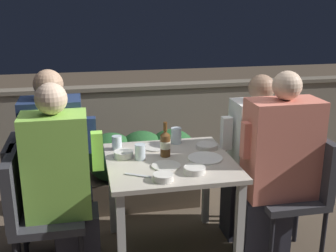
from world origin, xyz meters
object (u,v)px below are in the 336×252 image
(chair_left_far, at_px, (32,188))
(chair_right_near, at_px, (301,184))
(chair_left_near, at_px, (32,206))
(beer_bottle, at_px, (165,143))
(person_coral_top, at_px, (276,168))
(chair_right_far, at_px, (277,167))
(person_white_polo, at_px, (253,157))
(person_navy_jumper, at_px, (60,166))
(person_green_blouse, at_px, (63,185))

(chair_left_far, relative_size, chair_right_near, 1.00)
(chair_left_near, bearing_deg, chair_left_far, 96.46)
(chair_left_far, relative_size, beer_bottle, 3.58)
(person_coral_top, bearing_deg, chair_left_far, 169.65)
(person_coral_top, distance_m, chair_right_far, 0.37)
(chair_left_near, height_order, person_white_polo, person_white_polo)
(chair_right_far, relative_size, person_white_polo, 0.70)
(person_navy_jumper, xyz_separation_m, chair_right_near, (1.63, -0.30, -0.14))
(chair_right_far, relative_size, beer_bottle, 3.58)
(chair_right_far, xyz_separation_m, beer_bottle, (-0.88, -0.07, 0.28))
(person_navy_jumper, height_order, person_white_polo, person_navy_jumper)
(chair_left_near, bearing_deg, chair_right_far, 8.72)
(chair_left_near, xyz_separation_m, beer_bottle, (0.88, 0.20, 0.28))
(chair_left_near, relative_size, chair_left_far, 1.00)
(chair_left_far, distance_m, chair_right_far, 1.79)
(chair_left_far, relative_size, person_navy_jumper, 0.65)
(chair_right_near, height_order, chair_right_far, same)
(person_coral_top, bearing_deg, chair_right_near, -0.00)
(person_navy_jumper, relative_size, person_coral_top, 1.01)
(chair_right_near, relative_size, chair_right_far, 1.00)
(chair_right_far, bearing_deg, person_white_polo, -180.00)
(chair_left_far, xyz_separation_m, chair_right_far, (1.79, 0.01, 0.00))
(person_white_polo, bearing_deg, person_green_blouse, -168.82)
(chair_right_near, xyz_separation_m, person_white_polo, (-0.23, 0.31, 0.10))
(person_navy_jumper, relative_size, beer_bottle, 5.46)
(chair_left_far, distance_m, chair_right_near, 1.85)
(chair_left_far, bearing_deg, person_navy_jumper, -0.00)
(chair_left_near, bearing_deg, person_white_polo, 9.80)
(chair_left_near, distance_m, person_coral_top, 1.60)
(person_green_blouse, relative_size, beer_bottle, 5.32)
(chair_left_near, xyz_separation_m, chair_right_near, (1.79, -0.04, 0.00))
(person_navy_jumper, height_order, person_coral_top, person_navy_jumper)
(chair_right_near, relative_size, person_white_polo, 0.70)
(chair_left_near, relative_size, person_white_polo, 0.70)
(chair_left_far, xyz_separation_m, person_white_polo, (1.59, 0.01, 0.10))
(chair_left_near, distance_m, person_green_blouse, 0.23)
(person_green_blouse, height_order, chair_right_far, person_green_blouse)
(person_green_blouse, xyz_separation_m, person_white_polo, (1.36, 0.27, -0.03))
(person_green_blouse, distance_m, chair_left_far, 0.37)
(chair_right_near, relative_size, person_coral_top, 0.66)
(person_navy_jumper, height_order, chair_right_near, person_navy_jumper)
(chair_right_far, bearing_deg, beer_bottle, -175.19)
(person_green_blouse, xyz_separation_m, chair_right_far, (1.56, 0.27, -0.12))
(chair_left_far, bearing_deg, chair_left_near, -83.54)
(person_green_blouse, distance_m, person_navy_jumper, 0.26)
(chair_right_near, bearing_deg, person_navy_jumper, 169.65)
(chair_left_near, bearing_deg, beer_bottle, 12.54)
(person_navy_jumper, bearing_deg, beer_bottle, -5.18)
(chair_right_near, relative_size, beer_bottle, 3.58)
(chair_left_near, relative_size, chair_right_far, 1.00)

